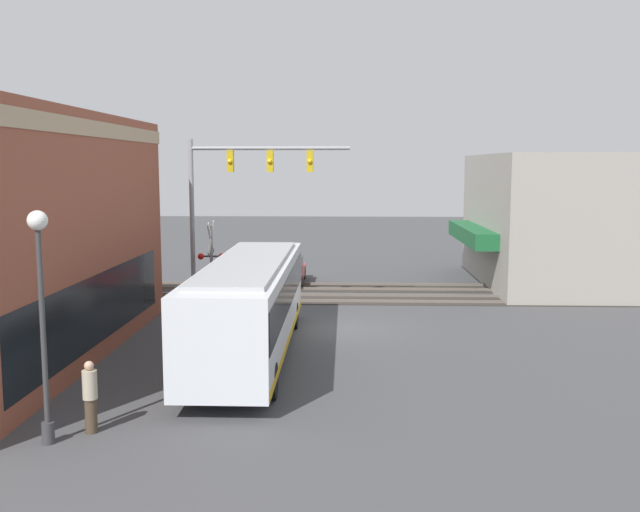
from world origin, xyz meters
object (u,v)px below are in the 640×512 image
object	(u,v)px
crossing_signal	(211,256)
pedestrian_by_lamp	(90,396)
city_bus	(250,303)
parked_car_red	(287,271)
streetlamp	(42,307)
pedestrian_at_crossing	(232,288)

from	to	relation	value
crossing_signal	pedestrian_by_lamp	xyz separation A→B (m)	(-14.49, 0.12, -1.42)
city_bus	pedestrian_by_lamp	world-z (taller)	city_bus
crossing_signal	pedestrian_by_lamp	world-z (taller)	crossing_signal
crossing_signal	parked_car_red	bearing A→B (deg)	-21.73
city_bus	streetlamp	size ratio (longest dim) A/B	2.36
crossing_signal	pedestrian_by_lamp	size ratio (longest dim) A/B	2.22
city_bus	pedestrian_by_lamp	bearing A→B (deg)	157.90
crossing_signal	pedestrian_by_lamp	distance (m)	14.56
parked_car_red	pedestrian_by_lamp	world-z (taller)	pedestrian_by_lamp
city_bus	pedestrian_at_crossing	world-z (taller)	city_bus
crossing_signal	pedestrian_by_lamp	bearing A→B (deg)	179.53
parked_car_red	pedestrian_by_lamp	size ratio (longest dim) A/B	2.63
city_bus	crossing_signal	distance (m)	8.07
crossing_signal	streetlamp	world-z (taller)	streetlamp
crossing_signal	pedestrian_at_crossing	world-z (taller)	crossing_signal
streetlamp	pedestrian_at_crossing	xyz separation A→B (m)	(14.91, -1.75, -2.16)
streetlamp	pedestrian_by_lamp	distance (m)	2.46
city_bus	pedestrian_at_crossing	distance (m)	7.58
city_bus	pedestrian_at_crossing	bearing A→B (deg)	13.69
streetlamp	pedestrian_at_crossing	bearing A→B (deg)	-6.70
parked_car_red	pedestrian_at_crossing	bearing A→B (deg)	165.70
pedestrian_by_lamp	crossing_signal	bearing A→B (deg)	-0.47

